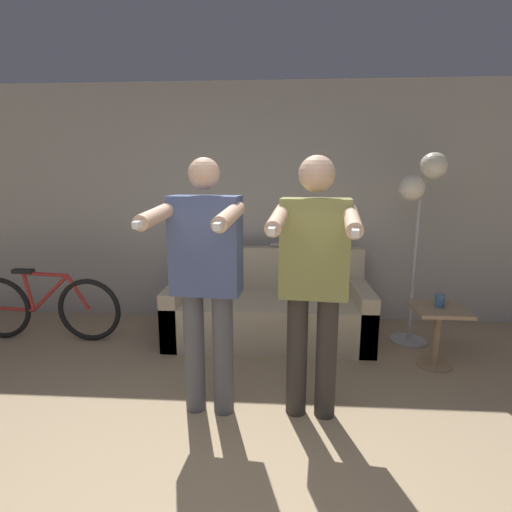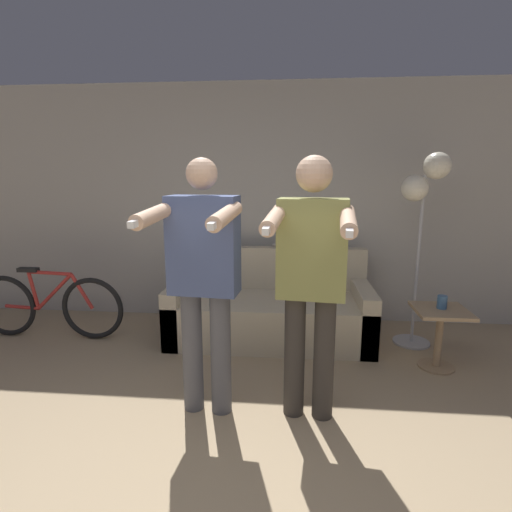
{
  "view_description": "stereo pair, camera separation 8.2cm",
  "coord_description": "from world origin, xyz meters",
  "px_view_note": "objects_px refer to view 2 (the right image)",
  "views": [
    {
      "loc": [
        0.33,
        -1.4,
        1.63
      ],
      "look_at": [
        0.12,
        1.76,
        0.98
      ],
      "focal_mm": 28.0,
      "sensor_mm": 36.0,
      "label": 1
    },
    {
      "loc": [
        0.41,
        -1.4,
        1.63
      ],
      "look_at": [
        0.12,
        1.76,
        0.98
      ],
      "focal_mm": 28.0,
      "sensor_mm": 36.0,
      "label": 2
    }
  ],
  "objects_px": {
    "person_left": "(204,272)",
    "side_table": "(440,326)",
    "cup": "(442,302)",
    "bicycle": "(49,306)",
    "floor_lamp": "(424,195)",
    "cat": "(303,241)",
    "person_right": "(311,273)",
    "couch": "(270,311)"
  },
  "relations": [
    {
      "from": "person_left",
      "to": "side_table",
      "type": "bearing_deg",
      "value": 28.84
    },
    {
      "from": "cup",
      "to": "bicycle",
      "type": "xyz_separation_m",
      "value": [
        -3.7,
        0.31,
        -0.25
      ]
    },
    {
      "from": "floor_lamp",
      "to": "cup",
      "type": "height_order",
      "value": "floor_lamp"
    },
    {
      "from": "person_left",
      "to": "cat",
      "type": "xyz_separation_m",
      "value": [
        0.69,
        1.67,
        -0.06
      ]
    },
    {
      "from": "cat",
      "to": "cup",
      "type": "bearing_deg",
      "value": -36.26
    },
    {
      "from": "cat",
      "to": "side_table",
      "type": "xyz_separation_m",
      "value": [
        1.14,
        -0.86,
        -0.58
      ]
    },
    {
      "from": "cup",
      "to": "bicycle",
      "type": "height_order",
      "value": "bicycle"
    },
    {
      "from": "person_left",
      "to": "cup",
      "type": "height_order",
      "value": "person_left"
    },
    {
      "from": "person_right",
      "to": "floor_lamp",
      "type": "height_order",
      "value": "floor_lamp"
    },
    {
      "from": "person_right",
      "to": "side_table",
      "type": "height_order",
      "value": "person_right"
    },
    {
      "from": "person_left",
      "to": "bicycle",
      "type": "bearing_deg",
      "value": 153.62
    },
    {
      "from": "person_left",
      "to": "cup",
      "type": "bearing_deg",
      "value": 29.27
    },
    {
      "from": "cat",
      "to": "floor_lamp",
      "type": "height_order",
      "value": "floor_lamp"
    },
    {
      "from": "side_table",
      "to": "cat",
      "type": "bearing_deg",
      "value": 142.96
    },
    {
      "from": "bicycle",
      "to": "cup",
      "type": "bearing_deg",
      "value": -4.72
    },
    {
      "from": "person_right",
      "to": "side_table",
      "type": "relative_size",
      "value": 3.33
    },
    {
      "from": "couch",
      "to": "floor_lamp",
      "type": "relative_size",
      "value": 1.08
    },
    {
      "from": "cat",
      "to": "person_left",
      "type": "bearing_deg",
      "value": -112.45
    },
    {
      "from": "floor_lamp",
      "to": "person_left",
      "type": "bearing_deg",
      "value": -143.51
    },
    {
      "from": "floor_lamp",
      "to": "side_table",
      "type": "distance_m",
      "value": 1.19
    },
    {
      "from": "couch",
      "to": "person_right",
      "type": "xyz_separation_m",
      "value": [
        0.33,
        -1.34,
        0.74
      ]
    },
    {
      "from": "side_table",
      "to": "cup",
      "type": "height_order",
      "value": "cup"
    },
    {
      "from": "floor_lamp",
      "to": "side_table",
      "type": "bearing_deg",
      "value": -83.35
    },
    {
      "from": "cat",
      "to": "floor_lamp",
      "type": "relative_size",
      "value": 0.29
    },
    {
      "from": "person_left",
      "to": "cat",
      "type": "relative_size",
      "value": 3.29
    },
    {
      "from": "person_left",
      "to": "cup",
      "type": "relative_size",
      "value": 15.57
    },
    {
      "from": "couch",
      "to": "bicycle",
      "type": "xyz_separation_m",
      "value": [
        -2.23,
        -0.21,
        0.06
      ]
    },
    {
      "from": "floor_lamp",
      "to": "side_table",
      "type": "height_order",
      "value": "floor_lamp"
    },
    {
      "from": "cat",
      "to": "bicycle",
      "type": "height_order",
      "value": "cat"
    },
    {
      "from": "couch",
      "to": "cup",
      "type": "height_order",
      "value": "couch"
    },
    {
      "from": "couch",
      "to": "side_table",
      "type": "bearing_deg",
      "value": -20.03
    },
    {
      "from": "floor_lamp",
      "to": "cup",
      "type": "bearing_deg",
      "value": -82.35
    },
    {
      "from": "cat",
      "to": "bicycle",
      "type": "xyz_separation_m",
      "value": [
        -2.55,
        -0.54,
        -0.62
      ]
    },
    {
      "from": "couch",
      "to": "side_table",
      "type": "relative_size",
      "value": 3.76
    },
    {
      "from": "couch",
      "to": "person_left",
      "type": "height_order",
      "value": "person_left"
    },
    {
      "from": "person_left",
      "to": "side_table",
      "type": "xyz_separation_m",
      "value": [
        1.83,
        0.81,
        -0.63
      ]
    },
    {
      "from": "side_table",
      "to": "bicycle",
      "type": "bearing_deg",
      "value": 174.98
    },
    {
      "from": "cup",
      "to": "person_right",
      "type": "bearing_deg",
      "value": -143.93
    },
    {
      "from": "person_right",
      "to": "floor_lamp",
      "type": "distance_m",
      "value": 1.75
    },
    {
      "from": "couch",
      "to": "person_left",
      "type": "distance_m",
      "value": 1.57
    },
    {
      "from": "person_left",
      "to": "cat",
      "type": "bearing_deg",
      "value": 72.55
    },
    {
      "from": "couch",
      "to": "person_right",
      "type": "height_order",
      "value": "person_right"
    }
  ]
}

